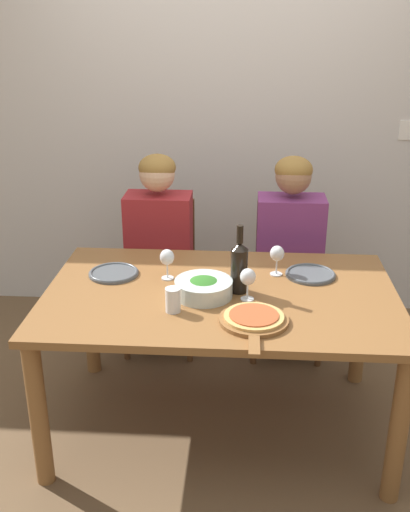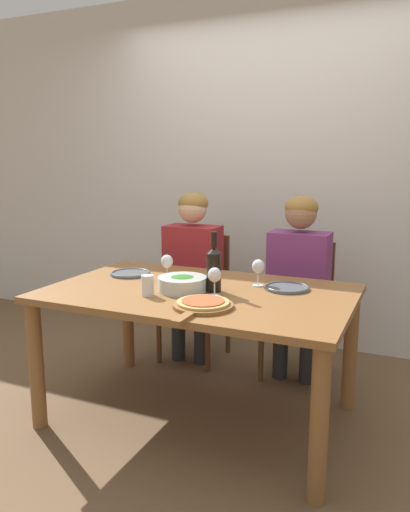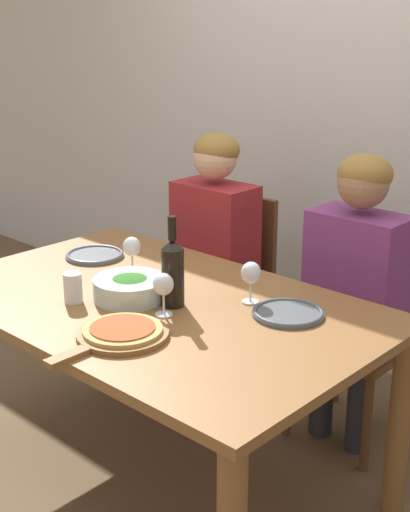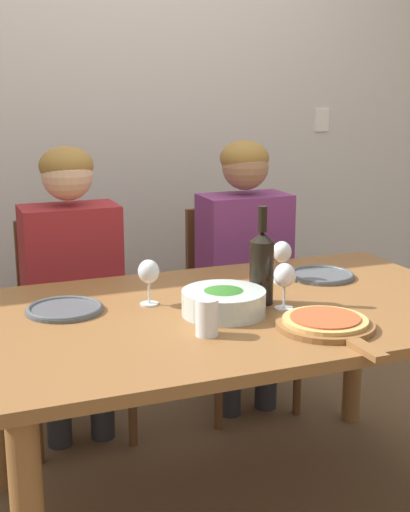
# 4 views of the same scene
# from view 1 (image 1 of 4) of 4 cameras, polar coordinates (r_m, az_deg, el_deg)

# --- Properties ---
(ground_plane) EXTENTS (40.00, 40.00, 0.00)m
(ground_plane) POSITION_cam_1_polar(r_m,az_deg,el_deg) (3.16, 1.36, -15.65)
(ground_plane) COLOR brown
(back_wall) EXTENTS (10.00, 0.06, 2.70)m
(back_wall) POSITION_cam_1_polar(r_m,az_deg,el_deg) (3.93, 2.51, 13.58)
(back_wall) COLOR silver
(back_wall) RESTS_ON ground
(dining_table) EXTENTS (1.62, 1.02, 0.74)m
(dining_table) POSITION_cam_1_polar(r_m,az_deg,el_deg) (2.81, 1.48, -5.31)
(dining_table) COLOR brown
(dining_table) RESTS_ON ground
(chair_left) EXTENTS (0.42, 0.42, 0.89)m
(chair_left) POSITION_cam_1_polar(r_m,az_deg,el_deg) (3.68, -4.09, -1.23)
(chair_left) COLOR brown
(chair_left) RESTS_ON ground
(chair_right) EXTENTS (0.42, 0.42, 0.89)m
(chair_right) POSITION_cam_1_polar(r_m,az_deg,el_deg) (3.65, 7.79, -1.55)
(chair_right) COLOR brown
(chair_right) RESTS_ON ground
(person_woman) EXTENTS (0.47, 0.51, 1.21)m
(person_woman) POSITION_cam_1_polar(r_m,az_deg,el_deg) (3.48, -4.44, 1.77)
(person_woman) COLOR #28282D
(person_woman) RESTS_ON ground
(person_man) EXTENTS (0.47, 0.51, 1.21)m
(person_man) POSITION_cam_1_polar(r_m,az_deg,el_deg) (3.46, 8.10, 1.46)
(person_man) COLOR #28282D
(person_man) RESTS_ON ground
(wine_bottle) EXTENTS (0.08, 0.08, 0.32)m
(wine_bottle) POSITION_cam_1_polar(r_m,az_deg,el_deg) (2.72, 3.28, -0.96)
(wine_bottle) COLOR black
(wine_bottle) RESTS_ON dining_table
(broccoli_bowl) EXTENTS (0.26, 0.26, 0.08)m
(broccoli_bowl) POSITION_cam_1_polar(r_m,az_deg,el_deg) (2.71, -0.14, -3.05)
(broccoli_bowl) COLOR silver
(broccoli_bowl) RESTS_ON dining_table
(dinner_plate_left) EXTENTS (0.24, 0.24, 0.02)m
(dinner_plate_left) POSITION_cam_1_polar(r_m,az_deg,el_deg) (2.97, -8.69, -1.60)
(dinner_plate_left) COLOR #4C5156
(dinner_plate_left) RESTS_ON dining_table
(dinner_plate_right) EXTENTS (0.24, 0.24, 0.02)m
(dinner_plate_right) POSITION_cam_1_polar(r_m,az_deg,el_deg) (2.97, 10.00, -1.70)
(dinner_plate_right) COLOR #4C5156
(dinner_plate_right) RESTS_ON dining_table
(pizza_on_board) EXTENTS (0.29, 0.43, 0.04)m
(pizza_on_board) POSITION_cam_1_polar(r_m,az_deg,el_deg) (2.50, 4.67, -6.05)
(pizza_on_board) COLOR brown
(pizza_on_board) RESTS_ON dining_table
(wine_glass_left) EXTENTS (0.07, 0.07, 0.15)m
(wine_glass_left) POSITION_cam_1_polar(r_m,az_deg,el_deg) (2.86, -3.63, -0.25)
(wine_glass_left) COLOR silver
(wine_glass_left) RESTS_ON dining_table
(wine_glass_right) EXTENTS (0.07, 0.07, 0.15)m
(wine_glass_right) POSITION_cam_1_polar(r_m,az_deg,el_deg) (2.92, 6.88, 0.11)
(wine_glass_right) COLOR silver
(wine_glass_right) RESTS_ON dining_table
(wine_glass_centre) EXTENTS (0.07, 0.07, 0.15)m
(wine_glass_centre) POSITION_cam_1_polar(r_m,az_deg,el_deg) (2.65, 4.10, -2.14)
(wine_glass_centre) COLOR silver
(wine_glass_centre) RESTS_ON dining_table
(water_tumbler) EXTENTS (0.07, 0.07, 0.11)m
(water_tumbler) POSITION_cam_1_polar(r_m,az_deg,el_deg) (2.57, -3.07, -4.20)
(water_tumbler) COLOR silver
(water_tumbler) RESTS_ON dining_table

